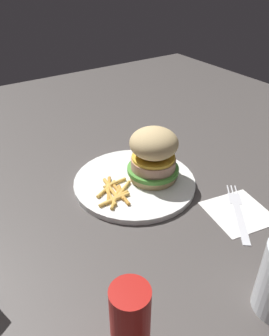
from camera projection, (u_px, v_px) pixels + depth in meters
ground_plane at (128, 191)px, 0.69m from camera, size 1.60×1.60×0.00m
plate at (134, 182)px, 0.71m from camera, size 0.26×0.26×0.01m
sandwich at (154, 154)px, 0.69m from camera, size 0.11×0.11×0.11m
fries_pile at (114, 192)px, 0.67m from camera, size 0.10×0.09×0.01m
napkin at (238, 212)px, 0.64m from camera, size 0.13×0.13×0.00m
fork at (238, 210)px, 0.64m from camera, size 0.15×0.12×0.00m
ketchup_bottle at (130, 331)px, 0.37m from camera, size 0.04×0.04×0.14m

